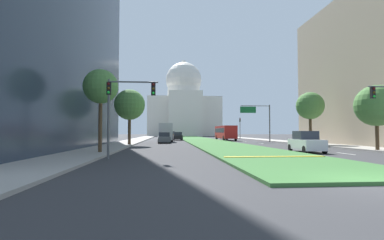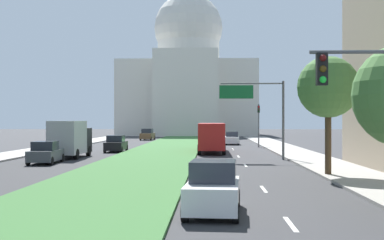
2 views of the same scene
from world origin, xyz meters
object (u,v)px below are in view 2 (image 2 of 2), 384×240
(box_truck_delivery, at_px, (70,139))
(traffic_light_far_right, at_px, (259,120))
(capitol_building, at_px, (188,79))
(city_bus, at_px, (211,135))
(sedan_lead_stopped, at_px, (213,189))
(sedan_far_horizon, at_px, (232,138))
(sedan_distant, at_px, (116,144))
(overhead_guide_sign, at_px, (259,104))
(sedan_midblock, at_px, (46,153))
(street_tree_right_mid, at_px, (328,88))
(sedan_very_far, at_px, (148,135))

(box_truck_delivery, bearing_deg, traffic_light_far_right, 45.61)
(capitol_building, distance_m, city_bus, 63.71)
(sedan_lead_stopped, xyz_separation_m, box_truck_delivery, (-12.25, 26.46, 0.83))
(traffic_light_far_right, relative_size, sedan_far_horizon, 1.14)
(sedan_distant, bearing_deg, overhead_guide_sign, -36.64)
(overhead_guide_sign, bearing_deg, capitol_building, 97.06)
(overhead_guide_sign, bearing_deg, sedan_midblock, -164.81)
(overhead_guide_sign, bearing_deg, sedan_distant, 143.36)
(capitol_building, distance_m, sedan_midblock, 78.13)
(sedan_distant, relative_size, city_bus, 0.41)
(street_tree_right_mid, bearing_deg, overhead_guide_sign, 102.33)
(sedan_very_far, distance_m, box_truck_delivery, 40.96)
(sedan_lead_stopped, height_order, sedan_far_horizon, sedan_lead_stopped)
(capitol_building, height_order, sedan_midblock, capitol_building)
(sedan_distant, height_order, box_truck_delivery, box_truck_delivery)
(capitol_building, distance_m, sedan_far_horizon, 47.71)
(overhead_guide_sign, height_order, sedan_very_far, overhead_guide_sign)
(sedan_far_horizon, relative_size, city_bus, 0.42)
(traffic_light_far_right, relative_size, city_bus, 0.47)
(box_truck_delivery, bearing_deg, overhead_guide_sign, -5.33)
(traffic_light_far_right, height_order, sedan_very_far, traffic_light_far_right)
(street_tree_right_mid, height_order, box_truck_delivery, street_tree_right_mid)
(overhead_guide_sign, relative_size, sedan_midblock, 1.53)
(sedan_very_far, bearing_deg, sedan_lead_stopped, -81.16)
(street_tree_right_mid, bearing_deg, box_truck_delivery, 143.05)
(sedan_lead_stopped, bearing_deg, capitol_building, 92.97)
(traffic_light_far_right, bearing_deg, sedan_very_far, 125.63)
(sedan_far_horizon, bearing_deg, street_tree_right_mid, -84.31)
(overhead_guide_sign, bearing_deg, sedan_lead_stopped, -98.95)
(street_tree_right_mid, xyz_separation_m, sedan_midblock, (-19.20, 8.30, -4.36))
(sedan_distant, relative_size, sedan_far_horizon, 1.00)
(overhead_guide_sign, xyz_separation_m, sedan_midblock, (-16.42, -4.46, -3.85))
(street_tree_right_mid, height_order, sedan_distant, street_tree_right_mid)
(sedan_lead_stopped, xyz_separation_m, sedan_midblock, (-12.49, 20.49, -0.06))
(overhead_guide_sign, height_order, sedan_distant, overhead_guide_sign)
(overhead_guide_sign, height_order, city_bus, overhead_guide_sign)
(capitol_building, distance_m, sedan_distant, 63.45)
(traffic_light_far_right, relative_size, box_truck_delivery, 0.81)
(overhead_guide_sign, height_order, sedan_far_horizon, overhead_guide_sign)
(sedan_far_horizon, distance_m, city_bus, 17.24)
(sedan_midblock, bearing_deg, sedan_far_horizon, 64.00)
(capitol_building, height_order, street_tree_right_mid, capitol_building)
(street_tree_right_mid, relative_size, sedan_distant, 1.53)
(traffic_light_far_right, xyz_separation_m, sedan_very_far, (-16.18, 22.57, -2.45))
(sedan_lead_stopped, relative_size, city_bus, 0.39)
(sedan_lead_stopped, bearing_deg, sedan_distant, 105.62)
(sedan_distant, xyz_separation_m, city_bus, (9.84, -0.41, 0.97))
(overhead_guide_sign, distance_m, box_truck_delivery, 16.52)
(overhead_guide_sign, relative_size, sedan_far_horizon, 1.42)
(sedan_distant, distance_m, box_truck_delivery, 9.10)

